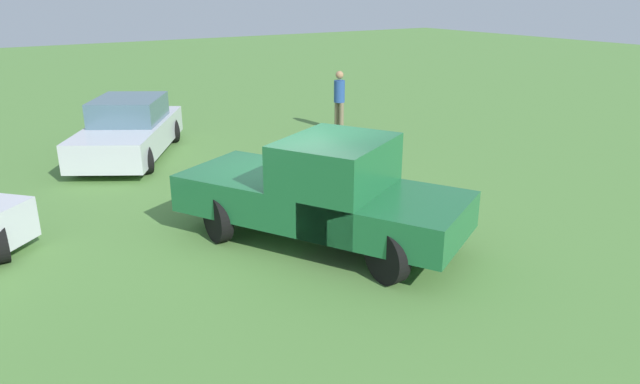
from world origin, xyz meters
TOP-DOWN VIEW (x-y plane):
  - ground_plane at (0.00, 0.00)m, footprint 80.00×80.00m
  - pickup_truck at (-0.90, -0.04)m, footprint 5.14×3.92m
  - sedan_near at (6.36, 1.14)m, footprint 4.73×3.86m
  - person_bystander at (5.81, -4.96)m, footprint 0.36×0.36m

SIDE VIEW (x-z plane):
  - ground_plane at x=0.00m, z-range 0.00..0.00m
  - sedan_near at x=6.36m, z-range -0.06..1.42m
  - pickup_truck at x=-0.90m, z-range 0.04..1.87m
  - person_bystander at x=5.81m, z-range 0.12..1.90m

